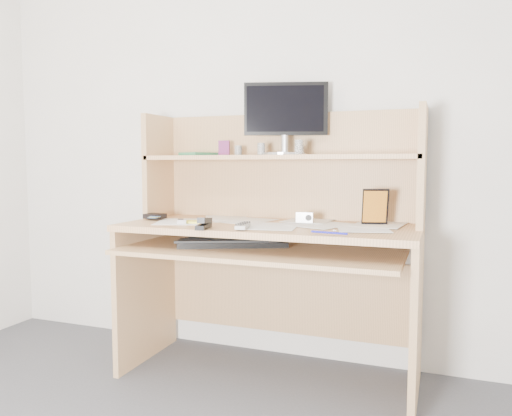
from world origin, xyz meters
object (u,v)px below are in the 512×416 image
(keyboard, at_px, (233,242))
(game_case, at_px, (375,207))
(desk, at_px, (274,234))
(tv_remote, at_px, (243,226))
(monitor, at_px, (285,117))

(keyboard, xyz_separation_m, game_case, (0.64, 0.19, 0.17))
(desk, distance_m, game_case, 0.51)
(keyboard, relative_size, tv_remote, 3.35)
(game_case, bearing_deg, tv_remote, -166.22)
(desk, bearing_deg, monitor, 76.58)
(tv_remote, distance_m, game_case, 0.63)
(tv_remote, bearing_deg, desk, 67.34)
(desk, distance_m, keyboard, 0.22)
(tv_remote, relative_size, monitor, 0.40)
(game_case, xyz_separation_m, monitor, (-0.46, 0.07, 0.43))
(desk, height_order, game_case, desk)
(tv_remote, bearing_deg, monitor, 66.42)
(game_case, bearing_deg, desk, 167.56)
(monitor, bearing_deg, keyboard, -141.26)
(desk, height_order, monitor, monitor)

